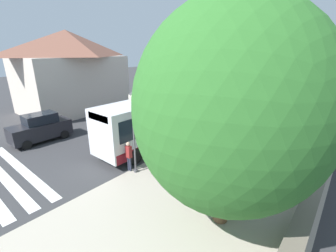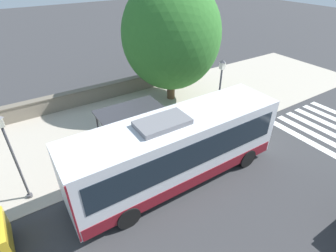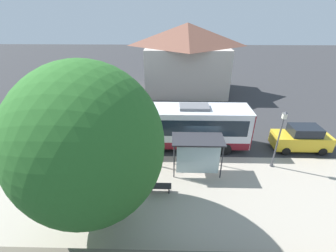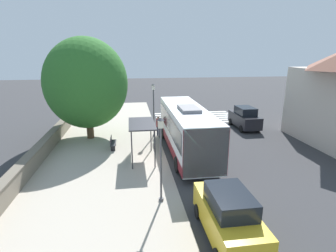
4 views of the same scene
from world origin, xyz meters
TOP-DOWN VIEW (x-y plane):
  - ground_plane at (0.00, 0.00)m, footprint 120.00×120.00m
  - sidewalk_plaza at (-4.50, 0.00)m, footprint 9.00×44.00m
  - crosswalk_stripes at (5.00, 12.02)m, footprint 9.00×5.25m
  - background_building at (15.37, 0.58)m, footprint 8.10×10.67m
  - bus at (1.57, 1.38)m, footprint 2.64×10.08m
  - bus_shelter at (-1.81, 0.60)m, footprint 1.73×3.36m
  - pedestrian at (0.00, 5.70)m, footprint 0.34×0.24m
  - bench at (-3.81, 3.03)m, footprint 0.40×1.50m
  - street_lamp_near at (-1.01, -4.84)m, footprint 0.28×0.28m
  - street_lamp_far at (-0.39, 5.59)m, footprint 0.28×0.28m
  - shade_tree at (-5.84, 5.94)m, footprint 6.70×6.70m
  - parked_car_behind_bus at (1.27, -7.84)m, footprint 1.85×4.24m
  - parked_car_far_lane at (8.56, 6.98)m, footprint 1.87×4.12m

SIDE VIEW (x-z plane):
  - ground_plane at x=0.00m, z-range 0.00..0.00m
  - crosswalk_stripes at x=5.00m, z-range 0.00..0.01m
  - sidewalk_plaza at x=-4.50m, z-range 0.00..0.02m
  - bench at x=-3.81m, z-range 0.03..0.91m
  - parked_car_behind_bus at x=1.27m, z-range -0.04..2.01m
  - parked_car_far_lane at x=8.56m, z-range -0.04..2.06m
  - pedestrian at x=0.00m, z-range 0.16..1.94m
  - bus at x=1.57m, z-range 0.06..3.63m
  - bus_shelter at x=-1.81m, z-range 0.86..3.44m
  - street_lamp_near at x=-1.01m, z-range 0.40..4.67m
  - street_lamp_far at x=-0.39m, z-range 0.42..5.02m
  - background_building at x=15.37m, z-range 0.13..8.68m
  - shade_tree at x=-5.84m, z-range 0.50..8.88m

